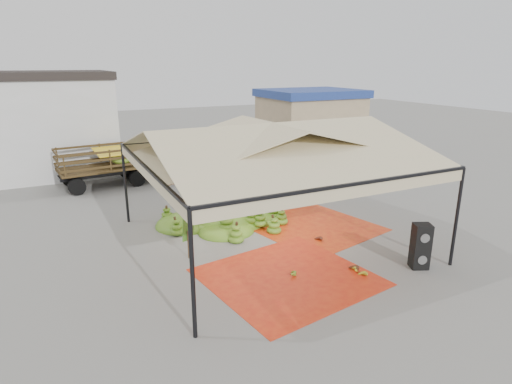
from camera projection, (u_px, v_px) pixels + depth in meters
name	position (u px, v px, depth m)	size (l,w,h in m)	color
ground	(270.00, 241.00, 14.59)	(90.00, 90.00, 0.00)	slate
canopy_tent	(271.00, 145.00, 13.63)	(8.10, 8.10, 4.00)	black
building_tan	(310.00, 120.00, 29.38)	(6.30, 5.30, 4.10)	tan
tarp_left	(288.00, 277.00, 12.10)	(4.34, 4.13, 0.01)	red
tarp_right	(312.00, 226.00, 15.86)	(4.00, 4.21, 0.01)	#DD5414
banana_heap	(226.00, 208.00, 16.17)	(5.25, 4.31, 1.12)	#4F7418
hand_yellow_a	(353.00, 268.00, 12.40)	(0.44, 0.36, 0.20)	gold
hand_yellow_b	(362.00, 274.00, 12.10)	(0.39, 0.32, 0.18)	gold
hand_red_a	(353.00, 268.00, 12.41)	(0.50, 0.41, 0.23)	#5A2D14
hand_red_b	(318.00, 238.00, 14.51)	(0.44, 0.36, 0.20)	maroon
hand_green	(291.00, 272.00, 12.19)	(0.42, 0.34, 0.19)	#53811B
hanging_bunches	(315.00, 166.00, 13.82)	(3.24, 0.24, 0.20)	#3B7919
speaker_stack	(421.00, 246.00, 12.48)	(0.63, 0.59, 1.36)	black
banana_leaves	(187.00, 259.00, 13.23)	(0.96, 1.36, 3.70)	#226E1D
vendor	(218.00, 182.00, 18.30)	(0.66, 0.44, 1.82)	gray
truck_left	(126.00, 159.00, 21.27)	(6.01, 2.59, 2.00)	#463317
truck_right	(267.00, 152.00, 22.28)	(6.77, 4.19, 2.20)	#512E1B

